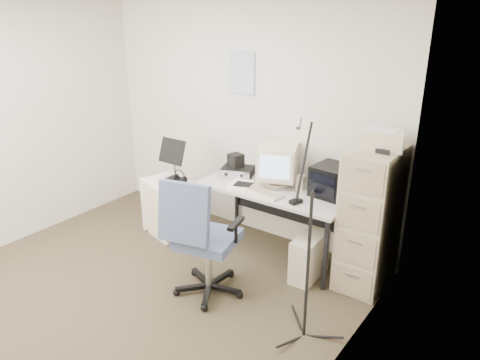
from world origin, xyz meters
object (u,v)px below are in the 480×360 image
Objects in this scene: filing_cabinet at (370,219)px; office_chair at (208,237)px; side_cart at (168,207)px; desk at (275,221)px.

office_chair is at bearing -138.39° from filing_cabinet.
filing_cabinet is at bearing 28.30° from office_chair.
office_chair is at bearing -15.27° from side_cart.
filing_cabinet is at bearing 1.81° from desk.
office_chair is 1.77× the size of side_cart.
side_cart is at bearing 136.61° from office_chair.
desk is at bearing 69.27° from office_chair.
desk is 2.42× the size of side_cart.
desk is at bearing -178.19° from filing_cabinet.
filing_cabinet is 2.21m from side_cart.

